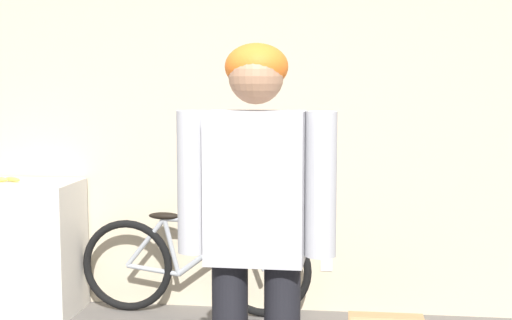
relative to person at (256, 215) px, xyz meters
name	(u,v)px	position (x,y,z in m)	size (l,w,h in m)	color
wall_back	(249,126)	(-0.30, 2.00, 0.25)	(8.00, 0.07, 2.60)	beige
side_shelf	(18,247)	(-1.88, 1.69, -0.59)	(0.83, 0.51, 0.92)	beige
person	(256,215)	(0.00, 0.00, 0.00)	(0.67, 0.27, 1.77)	black
bicycle	(195,265)	(-0.65, 1.80, -0.70)	(1.62, 0.46, 0.72)	black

